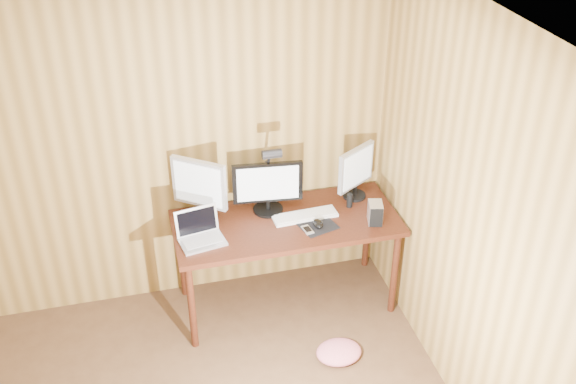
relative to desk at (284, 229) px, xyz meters
name	(u,v)px	position (x,y,z in m)	size (l,w,h in m)	color
room_shell	(173,357)	(-0.93, -1.70, 0.62)	(4.00, 4.00, 4.00)	#4F341E
desk	(284,229)	(0.00, 0.00, 0.00)	(1.60, 0.70, 0.75)	#3A170C
monitor_center	(268,187)	(-0.10, 0.09, 0.32)	(0.50, 0.22, 0.39)	black
monitor_left	(199,188)	(-0.58, 0.12, 0.37)	(0.35, 0.28, 0.46)	black
monitor_right	(356,171)	(0.57, 0.11, 0.34)	(0.32, 0.22, 0.41)	black
laptop	(200,233)	(-0.62, -0.14, 0.18)	(0.33, 0.28, 0.21)	silver
keyboard	(305,216)	(0.14, -0.06, 0.13)	(0.47, 0.17, 0.02)	white
mousepad	(318,226)	(0.20, -0.19, 0.12)	(0.25, 0.20, 0.00)	black
mouse	(318,223)	(0.20, -0.19, 0.14)	(0.07, 0.11, 0.04)	black
hard_drive	(375,213)	(0.60, -0.24, 0.20)	(0.12, 0.16, 0.15)	silver
phone	(307,230)	(0.11, -0.23, 0.13)	(0.07, 0.12, 0.01)	silver
speaker	(350,200)	(0.49, -0.01, 0.17)	(0.04, 0.04, 0.11)	black
desk_lamp	(270,170)	(-0.08, 0.05, 0.48)	(0.13, 0.19, 0.59)	black
fabric_pile	(339,352)	(0.21, -0.73, -0.58)	(0.32, 0.26, 0.10)	#D06473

